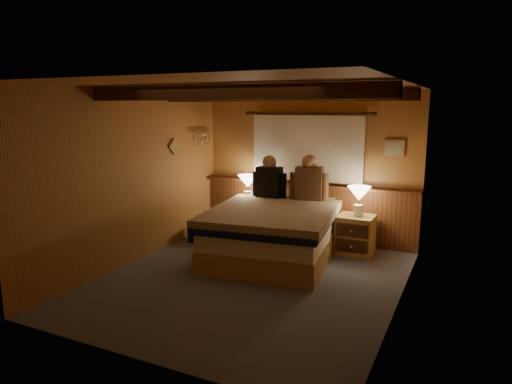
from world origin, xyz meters
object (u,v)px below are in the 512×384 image
Objects in this scene: lamp_right at (359,195)px; person_right at (309,181)px; lamp_left at (248,183)px; bed at (274,232)px; person_left at (269,180)px; nightstand_left at (247,219)px; nightstand_right at (355,235)px; duffel_bag at (206,233)px.

lamp_right is 0.81m from person_right.
bed is at bearing -44.56° from lamp_left.
lamp_left is 0.63× the size of person_left.
nightstand_left is 1.44× the size of lamp_right.
bed is at bearing -145.15° from nightstand_right.
lamp_left is at bearing 168.72° from person_right.
nightstand_right is 1.58m from person_left.
nightstand_left is at bearing 168.25° from person_right.
nightstand_right is (1.86, -0.11, -0.02)m from nightstand_left.
lamp_right is at bearing 2.07° from duffel_bag.
person_left is at bearing 18.67° from duffel_bag.
person_left is (-1.41, 0.01, 0.72)m from nightstand_right.
nightstand_left is 1.11× the size of nightstand_right.
nightstand_left is at bearing 42.75° from duffel_bag.
nightstand_right is 1.31× the size of lamp_left.
duffel_bag is at bearing -168.70° from nightstand_right.
person_left reaches higher than bed.
lamp_left reaches higher than nightstand_right.
nightstand_right is 0.83× the size of person_left.
nightstand_left is at bearing 154.47° from lamp_left.
lamp_right is at bearing -14.10° from nightstand_right.
bed is at bearing -55.08° from nightstand_left.
person_left is (0.45, -0.10, 0.71)m from nightstand_left.
person_left is 1.30× the size of duffel_bag.
lamp_left is at bearing 176.61° from nightstand_right.
lamp_right reaches higher than nightstand_left.
lamp_right is 0.64× the size of person_left.
lamp_right is at bearing -3.39° from person_left.
bed is 4.42× the size of duffel_bag.
bed is 3.40× the size of person_left.
lamp_left is (-0.83, 0.81, 0.53)m from bed.
lamp_right is 0.83× the size of duffel_bag.
nightstand_right is at bearing -14.98° from person_right.
person_left is at bearing -12.52° from lamp_left.
lamp_left is 0.45m from person_left.
bed reaches higher than duffel_bag.
lamp_left is 1.07m from duffel_bag.
person_right reaches higher than nightstand_right.
nightstand_left reaches higher than duffel_bag.
lamp_left is (-1.84, 0.10, 0.63)m from nightstand_right.
person_right reaches higher than lamp_right.
duffel_bag is at bearing -168.77° from lamp_right.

